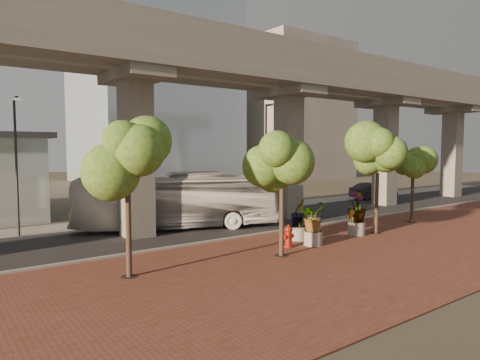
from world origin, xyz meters
TOP-DOWN VIEW (x-y plane):
  - ground at (0.00, 0.00)m, footprint 160.00×160.00m
  - brick_plaza at (0.00, -8.00)m, footprint 70.00×13.00m
  - asphalt_road at (0.00, 2.00)m, footprint 90.00×8.00m
  - curb_strip at (0.00, -2.00)m, footprint 70.00×0.25m
  - far_sidewalk at (0.00, 7.50)m, footprint 90.00×3.00m
  - transit_viaduct at (0.00, 2.00)m, footprint 72.00×5.60m
  - midrise_block at (38.00, 36.00)m, footprint 18.00×16.00m
  - transit_bus at (-2.92, 2.87)m, footprint 13.07×7.79m
  - parked_car at (20.95, 5.30)m, footprint 5.30×2.71m
  - fire_hydrant at (-0.83, -5.37)m, footprint 0.59×0.53m
  - planter_front at (0.50, -5.85)m, footprint 2.14×2.14m
  - planter_right at (4.55, -5.48)m, footprint 2.47×2.47m
  - planter_left at (0.82, -4.41)m, footprint 2.17×2.17m
  - street_tree_far_west at (-9.50, -5.40)m, footprint 3.46×3.46m
  - street_tree_near_west at (-2.36, -6.53)m, footprint 3.68×3.68m
  - street_tree_near_east at (5.93, -5.86)m, footprint 4.14×4.14m
  - street_tree_far_east at (11.39, -4.84)m, footprint 3.01×3.01m
  - streetlamp_west at (-11.60, 6.03)m, footprint 0.40×1.17m
  - streetlamp_east at (7.01, 5.71)m, footprint 0.43×1.27m

SIDE VIEW (x-z plane):
  - ground at x=0.00m, z-range 0.00..0.00m
  - asphalt_road at x=0.00m, z-range 0.00..0.04m
  - brick_plaza at x=0.00m, z-range 0.00..0.06m
  - far_sidewalk at x=0.00m, z-range 0.00..0.06m
  - curb_strip at x=0.00m, z-range 0.00..0.16m
  - fire_hydrant at x=-0.83m, z-range 0.04..1.21m
  - parked_car at x=20.95m, z-range 0.00..1.66m
  - planter_front at x=0.50m, z-range 0.31..2.67m
  - planter_left at x=0.82m, z-range 0.31..2.70m
  - planter_right at x=4.55m, z-range 0.34..2.98m
  - transit_bus at x=-2.92m, z-range 0.00..3.60m
  - street_tree_far_east at x=11.39m, z-range 1.34..6.70m
  - street_tree_near_west at x=-2.36m, z-range 1.35..7.32m
  - streetlamp_west at x=-11.60m, z-range 0.68..8.73m
  - street_tree_far_west at x=-9.50m, z-range 1.60..7.86m
  - street_tree_near_east at x=5.93m, z-range 1.54..8.30m
  - streetlamp_east at x=7.01m, z-range 0.73..9.51m
  - transit_viaduct at x=0.00m, z-range 1.09..13.49m
  - midrise_block at x=38.00m, z-range 0.00..24.00m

